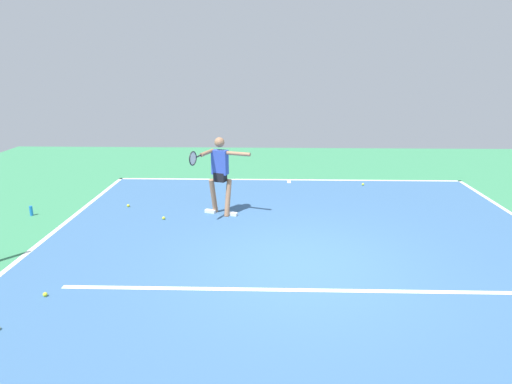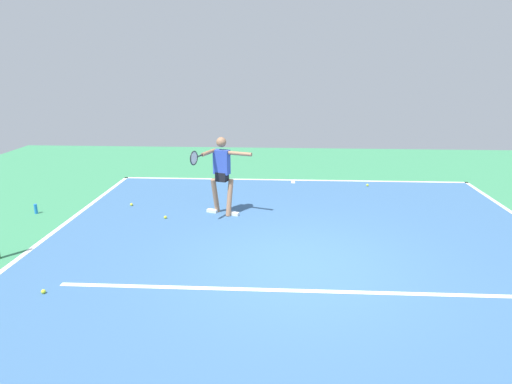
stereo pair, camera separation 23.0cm
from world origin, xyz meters
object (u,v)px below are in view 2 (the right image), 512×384
tennis_ball_far_corner (131,205)px  tennis_ball_by_sideline (43,291)px  water_bottle (36,209)px  tennis_ball_near_player (165,217)px  tennis_player (221,171)px  tennis_ball_centre_court (367,185)px

tennis_ball_far_corner → tennis_ball_by_sideline: (-0.05, 4.18, 0.00)m
tennis_ball_far_corner → water_bottle: water_bottle is taller
tennis_ball_near_player → tennis_ball_by_sideline: bearing=73.7°
tennis_player → tennis_ball_far_corner: (2.22, -0.48, -0.97)m
tennis_player → tennis_ball_by_sideline: bearing=78.5°
tennis_ball_near_player → tennis_ball_far_corner: 1.33m
water_bottle → tennis_ball_near_player: bearing=176.6°
tennis_player → tennis_ball_by_sideline: 4.40m
tennis_ball_far_corner → tennis_player: bearing=167.7°
tennis_ball_far_corner → tennis_ball_near_player: bearing=140.6°
tennis_ball_far_corner → tennis_ball_by_sideline: bearing=90.7°
water_bottle → tennis_player: bearing=-177.5°
tennis_ball_far_corner → tennis_ball_by_sideline: size_ratio=1.00×
tennis_ball_near_player → water_bottle: 2.99m
tennis_ball_centre_court → tennis_ball_far_corner: size_ratio=1.00×
tennis_player → tennis_ball_centre_court: bearing=-126.2°
tennis_ball_near_player → tennis_ball_centre_court: 5.67m
tennis_ball_by_sideline → tennis_ball_far_corner: bearing=-89.3°
tennis_player → water_bottle: bearing=21.5°
tennis_ball_centre_court → water_bottle: water_bottle is taller
tennis_player → water_bottle: tennis_player is taller
tennis_ball_centre_court → tennis_ball_far_corner: same height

